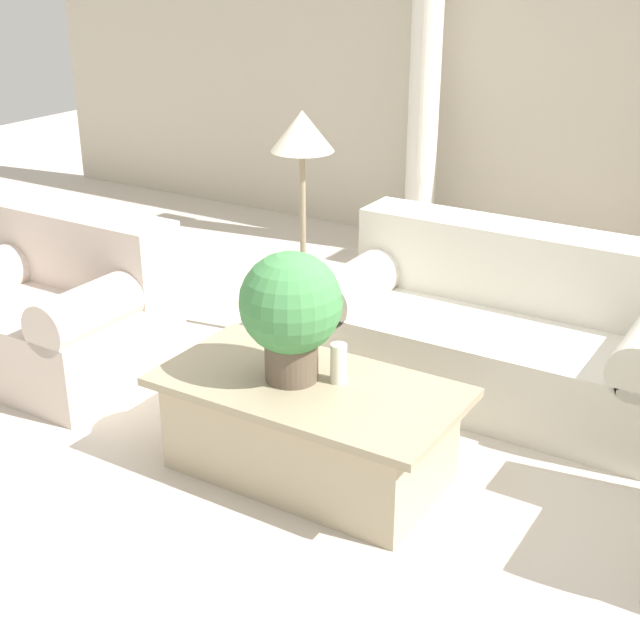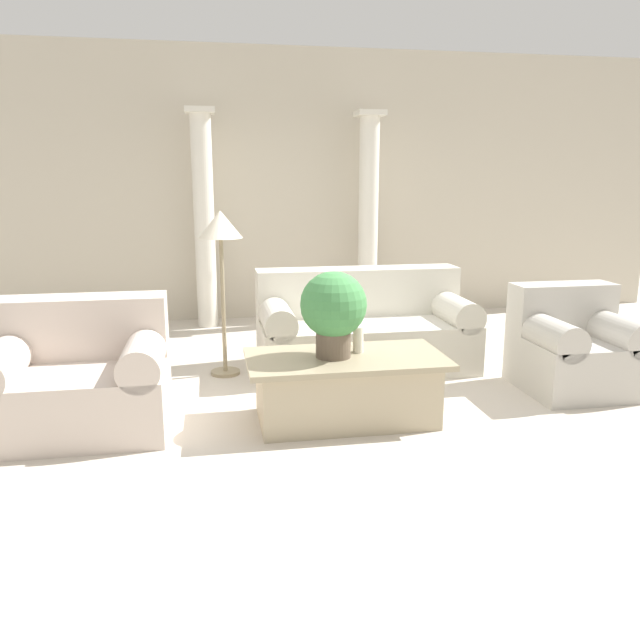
# 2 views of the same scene
# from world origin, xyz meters

# --- Properties ---
(ground_plane) EXTENTS (16.00, 16.00, 0.00)m
(ground_plane) POSITION_xyz_m (0.00, 0.00, 0.00)
(ground_plane) COLOR beige
(wall_back) EXTENTS (10.00, 0.06, 3.20)m
(wall_back) POSITION_xyz_m (0.00, 3.11, 1.60)
(wall_back) COLOR beige
(wall_back) RESTS_ON ground_plane
(sofa_long) EXTENTS (1.91, 0.94, 0.88)m
(sofa_long) POSITION_xyz_m (0.49, 0.84, 0.36)
(sofa_long) COLOR beige
(sofa_long) RESTS_ON ground_plane
(loveseat) EXTENTS (1.18, 0.94, 0.88)m
(loveseat) POSITION_xyz_m (-1.80, -0.22, 0.37)
(loveseat) COLOR beige
(loveseat) RESTS_ON ground_plane
(coffee_table) EXTENTS (1.40, 0.74, 0.47)m
(coffee_table) POSITION_xyz_m (0.04, -0.44, 0.24)
(coffee_table) COLOR tan
(coffee_table) RESTS_ON ground_plane
(potted_plant) EXTENTS (0.46, 0.46, 0.61)m
(potted_plant) POSITION_xyz_m (-0.05, -0.44, 0.82)
(potted_plant) COLOR brown
(potted_plant) RESTS_ON coffee_table
(pillar_candle) EXTENTS (0.08, 0.08, 0.19)m
(pillar_candle) POSITION_xyz_m (0.15, -0.36, 0.57)
(pillar_candle) COLOR silver
(pillar_candle) RESTS_ON coffee_table
(floor_lamp) EXTENTS (0.37, 0.37, 1.44)m
(floor_lamp) POSITION_xyz_m (-0.78, 0.79, 1.22)
(floor_lamp) COLOR gray
(floor_lamp) RESTS_ON ground_plane
(column_left) EXTENTS (0.32, 0.32, 2.46)m
(column_left) POSITION_xyz_m (-0.92, 2.71, 1.26)
(column_left) COLOR silver
(column_left) RESTS_ON ground_plane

